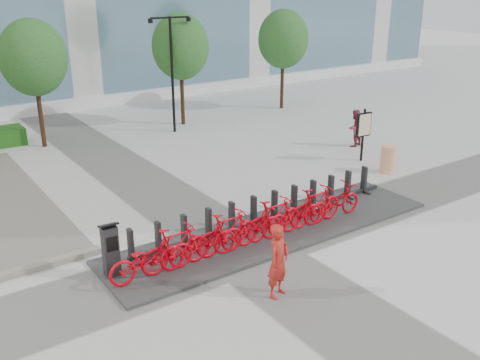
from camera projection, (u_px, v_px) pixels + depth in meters
ground at (241, 249)px, 13.55m from camera, size 120.00×120.00×0.00m
tree_1 at (33, 58)px, 20.73m from camera, size 2.60×2.60×5.10m
tree_2 at (180, 47)px, 24.20m from camera, size 2.60×2.60×5.10m
tree_3 at (283, 39)px, 27.41m from camera, size 2.60×2.60×5.10m
streetlamp at (172, 61)px, 23.06m from camera, size 2.00×0.20×5.00m
dock_pad at (274, 231)px, 14.46m from camera, size 9.60×2.40×0.08m
dock_rail_posts at (266, 209)px, 14.69m from camera, size 8.02×0.50×0.85m
bike_0 at (147, 259)px, 11.92m from camera, size 1.84×0.64×0.97m
bike_1 at (176, 248)px, 12.29m from camera, size 1.79×0.50×1.07m
bike_2 at (203, 242)px, 12.69m from camera, size 1.84×0.64×0.97m
bike_3 at (228, 232)px, 13.06m from camera, size 1.79×0.50×1.07m
bike_4 at (252, 227)px, 13.46m from camera, size 1.84×0.64×0.97m
bike_5 at (274, 218)px, 13.83m from camera, size 1.79×0.50×1.07m
bike_6 at (295, 214)px, 14.23m from camera, size 1.84×0.64×0.97m
bike_7 at (316, 206)px, 14.60m from camera, size 1.79×0.50×1.07m
bike_8 at (335, 202)px, 15.00m from camera, size 1.84×0.64×0.97m
kiosk at (111, 250)px, 12.00m from camera, size 0.42×0.36×1.32m
worker_red at (278, 261)px, 11.27m from camera, size 0.71×0.59×1.67m
pedestrian at (355, 128)px, 21.77m from camera, size 0.84×0.72×1.52m
construction_barrel at (388, 159)px, 18.86m from camera, size 0.61×0.61×0.96m
map_sign at (364, 127)px, 19.79m from camera, size 0.66×0.15×1.99m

